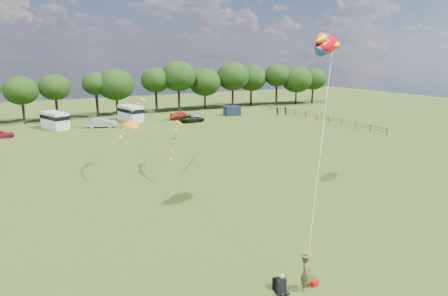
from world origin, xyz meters
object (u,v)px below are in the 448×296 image
tent_orange (130,128)px  walker_a (277,112)px  car_a (0,134)px  walker_b (285,111)px  car_d (192,119)px  campervan_c (130,113)px  car_c (183,116)px  tent_greyblue (194,121)px  camp_chair (281,284)px  car_b (101,123)px  kite_flyer (305,273)px  fish_kite (325,45)px  campervan_b (55,120)px

tent_orange → walker_a: 28.66m
car_a → walker_b: 48.26m
car_d → campervan_c: campervan_c is taller
car_c → tent_greyblue: 2.51m
car_a → camp_chair: (13.39, -47.75, 0.27)m
car_b → walker_b: 34.24m
camp_chair → tent_greyblue: bearing=81.3°
car_b → walker_b: bearing=-78.5°
car_d → walker_a: bearing=-95.3°
car_a → car_b: bearing=-86.8°
campervan_c → walker_b: bearing=-118.5°
tent_orange → kite_flyer: (-3.13, -46.69, 0.89)m
car_a → campervan_c: size_ratio=0.62×
kite_flyer → walker_a: (31.78, 46.62, -0.18)m
car_b → campervan_c: bearing=-37.0°
tent_greyblue → car_d: bearing=-124.8°
car_d → camp_chair: size_ratio=3.08×
campervan_c → tent_orange: bearing=151.9°
car_d → fish_kite: 41.07m
walker_a → tent_greyblue: bearing=-50.4°
tent_greyblue → car_b: bearing=176.4°
car_a → campervan_c: (19.97, 5.99, 0.85)m
car_d → tent_greyblue: 1.71m
campervan_b → fish_kite: fish_kite is taller
campervan_b → tent_orange: campervan_b is taller
car_d → walker_a: 17.70m
car_d → campervan_b: 22.18m
walker_a → car_b: bearing=-49.2°
tent_orange → walker_b: 30.09m
tent_greyblue → camp_chair: size_ratio=2.18×
campervan_c → kite_flyer: 53.77m
tent_greyblue → campervan_b: bearing=170.9°
car_b → tent_greyblue: bearing=-76.2°
camp_chair → tent_orange: bearing=94.4°
car_b → car_d: bearing=-81.4°
kite_flyer → walker_b: size_ratio=1.14×
campervan_b → campervan_c: size_ratio=0.98×
car_a → car_b: size_ratio=0.83×
car_a → walker_a: walker_a is taller
campervan_b → kite_flyer: (7.52, -51.99, -0.50)m
camp_chair → walker_b: bearing=63.1°
campervan_c → walker_a: (26.84, -6.92, -0.73)m
tent_orange → tent_greyblue: tent_orange is taller
car_c → walker_b: 20.13m
car_d → camp_chair: 49.82m
kite_flyer → car_d: bearing=23.5°
car_a → campervan_c: bearing=-77.5°
kite_flyer → tent_greyblue: bearing=23.0°
camp_chair → walker_b: walker_b is taller
tent_greyblue → walker_b: bearing=-7.9°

